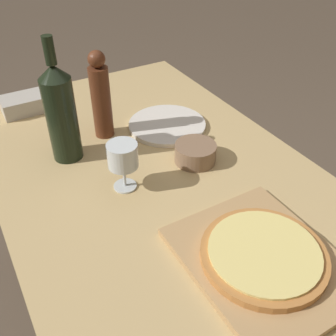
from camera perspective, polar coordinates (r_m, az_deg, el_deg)
ground_plane at (r=1.60m, az=0.17°, el=-23.12°), size 12.00×12.00×0.00m
dining_table at (r=1.10m, az=0.23°, el=-6.55°), size 0.83×1.52×0.72m
cutting_board at (r=0.88m, az=13.53°, el=-12.91°), size 0.30×0.37×0.02m
pizza at (r=0.86m, az=13.72°, el=-12.03°), size 0.27×0.27×0.02m
wine_bottle at (r=1.11m, az=-15.30°, el=7.82°), size 0.08×0.08×0.35m
pepper_mill at (r=1.20m, az=-9.73°, el=10.12°), size 0.06×0.06×0.27m
wine_glass at (r=0.99m, az=-6.59°, el=1.60°), size 0.08×0.08×0.13m
small_bowl at (r=1.12m, az=4.00°, el=2.20°), size 0.12×0.12×0.05m
dinner_plate at (r=1.28m, az=-0.12°, el=6.28°), size 0.25×0.25×0.01m
food_container at (r=1.45m, az=-20.23°, el=8.69°), size 0.14×0.10×0.06m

